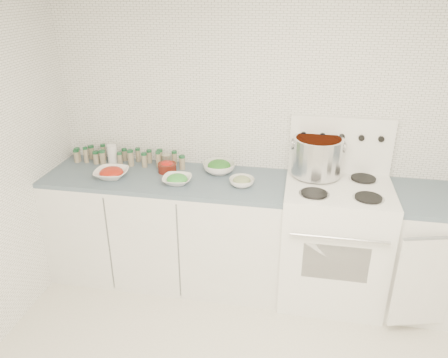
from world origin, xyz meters
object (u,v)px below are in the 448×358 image
Objects in this scene: stock_pot at (317,155)px; bowl_snowpea at (177,179)px; stove at (333,238)px; bowl_tomato at (111,173)px.

stock_pot is 1.05m from bowl_snowpea.
stove reaches higher than stock_pot.
stock_pot is at bearing 14.32° from bowl_snowpea.
stove is 1.26m from bowl_snowpea.
bowl_snowpea is at bearing -1.44° from bowl_tomato.
bowl_snowpea is at bearing -165.68° from stock_pot.
stock_pot is at bearing 136.54° from stove.
bowl_tomato is at bearing -177.18° from stove.
bowl_tomato is at bearing 178.56° from bowl_snowpea.
bowl_snowpea is (0.52, -0.01, -0.01)m from bowl_tomato.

